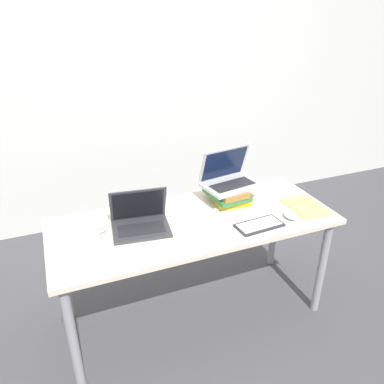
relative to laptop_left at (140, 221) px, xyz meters
The scene contains 10 objects.
ground_plane 0.89m from the laptop_left, 48.91° to the right, with size 14.00×14.00×0.00m, color #424247.
wall_back 1.55m from the laptop_left, 77.51° to the left, with size 8.00×0.05×2.70m.
desk 0.33m from the laptop_left, ahead, with size 1.63×0.65×0.70m.
laptop_left is the anchor object (origin of this frame).
book_stack 0.60m from the laptop_left, 10.52° to the left, with size 0.25×0.29×0.10m.
laptop_on_books 0.62m from the laptop_left, 11.93° to the left, with size 0.37×0.28×0.23m.
wireless_keyboard 0.66m from the laptop_left, 20.27° to the right, with size 0.27×0.14×0.01m.
mouse 0.86m from the laptop_left, 14.55° to the right, with size 0.07×0.10×0.03m.
notepad 1.00m from the laptop_left, ahead, with size 0.20×0.27×0.01m.
mug 0.26m from the laptop_left, behind, with size 0.13×0.08×0.09m.
Camera 1 is at (-0.70, -1.38, 1.80)m, focal length 35.00 mm.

